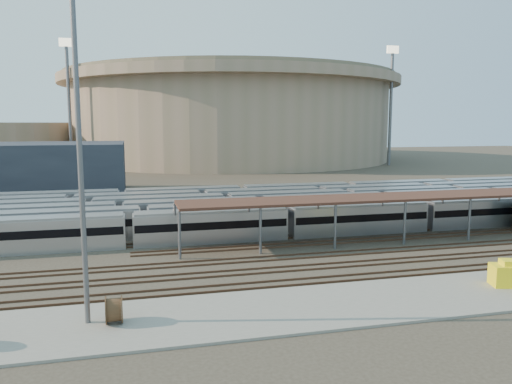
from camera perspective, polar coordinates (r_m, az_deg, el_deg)
name	(u,v)px	position (r m, az deg, el deg)	size (l,w,h in m)	color
ground	(258,257)	(52.56, 0.25, -7.46)	(420.00, 420.00, 0.00)	#383026
apron	(243,313)	(37.57, -1.55, -13.70)	(50.00, 9.00, 0.20)	gray
subway_trains	(249,209)	(70.52, -0.76, -1.99)	(121.84, 23.90, 3.60)	#ABABB0
inspection_shed	(425,197)	(63.96, 18.80, -0.55)	(60.30, 6.00, 5.30)	#5A5A5F
empty_tracks	(271,270)	(47.90, 1.75, -8.89)	(170.00, 9.62, 0.18)	#4C3323
stadium	(231,116)	(192.81, -2.83, 8.67)	(124.00, 124.00, 32.50)	gray
service_building	(12,170)	(106.89, -26.14, 2.32)	(42.00, 20.00, 10.00)	#1E232D
floodlight_0	(69,100)	(160.21, -20.59, 9.83)	(4.00, 1.00, 38.40)	#5A5A5F
floodlight_2	(391,102)	(170.54, 15.16, 9.91)	(4.00, 1.00, 38.40)	#5A5A5F
floodlight_3	(136,106)	(209.23, -13.52, 9.55)	(4.00, 1.00, 38.40)	#5A5A5F
cable_reel_east	(114,310)	(36.65, -15.92, -12.81)	(1.91, 1.91, 1.06)	#4E331F
yard_light_pole	(80,158)	(35.09, -19.47, 3.64)	(0.81, 0.36, 22.63)	#5A5A5F
yellow_equipment	(509,275)	(47.96, 26.95, -8.49)	(2.89, 1.80, 1.80)	yellow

